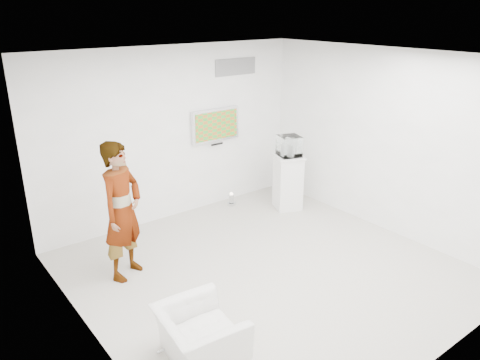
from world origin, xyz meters
The scene contains 10 objects.
room centered at (0.00, 0.00, 1.50)m, with size 5.01×5.01×3.00m.
tv centered at (0.85, 2.45, 1.55)m, with size 1.00×0.08×0.60m, color silver.
logo_decal centered at (1.35, 2.49, 2.55)m, with size 0.90×0.02×0.30m, color slate.
person centered at (-1.61, 1.13, 0.98)m, with size 0.71×0.47×1.95m, color silver.
armchair centered at (-1.74, -0.95, 0.30)m, with size 0.91×0.79×0.59m, color silver.
pedestal centered at (1.79, 1.47, 0.51)m, with size 0.50×0.50×1.03m, color white.
floor_uplight centered at (1.02, 2.21, 0.12)m, with size 0.16×0.16×0.25m, color silver.
vitrine centered at (1.79, 1.47, 1.21)m, with size 0.37×0.37×0.37m, color white.
console centered at (1.79, 1.47, 1.14)m, with size 0.05×0.16×0.22m, color white.
wii_remote centered at (-1.47, 1.39, 1.76)m, with size 0.04×0.14×0.04m, color white.
Camera 1 is at (-3.89, -4.42, 3.57)m, focal length 35.00 mm.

